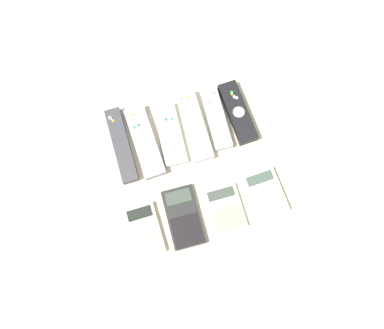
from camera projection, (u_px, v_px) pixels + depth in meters
name	position (u px, v px, depth m)	size (l,w,h in m)	color
ground_plane	(195.00, 175.00, 0.99)	(3.00, 3.00, 0.00)	#B2A88E
remote_0	(121.00, 145.00, 1.00)	(0.04, 0.21, 0.02)	#333338
remote_1	(145.00, 142.00, 1.00)	(0.07, 0.20, 0.03)	gray
remote_2	(170.00, 134.00, 1.01)	(0.07, 0.18, 0.02)	#B7B7BC
remote_3	(194.00, 126.00, 1.01)	(0.06, 0.20, 0.03)	silver
remote_4	(216.00, 118.00, 1.02)	(0.06, 0.18, 0.03)	#B7B7BC
remote_5	(238.00, 112.00, 1.02)	(0.06, 0.18, 0.03)	black
calculator_0	(144.00, 230.00, 0.95)	(0.08, 0.13, 0.02)	beige
calculator_1	(184.00, 217.00, 0.96)	(0.09, 0.16, 0.01)	black
calculator_2	(225.00, 209.00, 0.96)	(0.09, 0.12, 0.01)	#B2B2B7
calculator_3	(265.00, 194.00, 0.97)	(0.09, 0.12, 0.02)	silver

